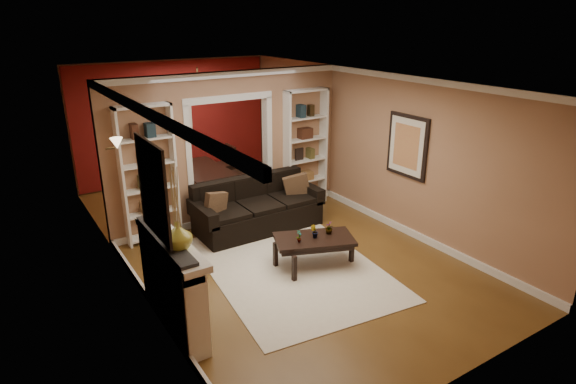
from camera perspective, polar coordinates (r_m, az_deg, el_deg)
floor at (r=8.25m, az=-2.92°, el=-5.66°), size 8.00×8.00×0.00m
ceiling at (r=7.48m, az=-3.29°, el=13.30°), size 8.00×8.00×0.00m
wall_back at (r=11.31m, az=-13.31°, el=8.20°), size 8.00×0.00×8.00m
wall_front at (r=4.94m, az=20.85°, el=-8.20°), size 8.00×0.00×8.00m
wall_left at (r=6.99m, az=-19.32°, el=0.29°), size 0.00×8.00×8.00m
wall_right at (r=9.04m, az=9.44°, el=5.54°), size 0.00×8.00×8.00m
partition_wall at (r=8.78m, az=-7.00°, el=5.24°), size 4.50×0.15×2.70m
red_back_panel at (r=11.29m, az=-13.25°, el=8.03°), size 4.44×0.04×2.64m
dining_window at (r=11.21m, az=-13.27°, el=9.14°), size 0.78×0.03×0.98m
area_rug at (r=7.38m, az=0.48°, el=-8.89°), size 2.71×3.54×0.01m
sofa at (r=8.50m, az=-3.59°, el=-1.59°), size 2.28×0.98×0.89m
pillow_left at (r=8.08m, az=-8.55°, el=-1.50°), size 0.42×0.22×0.41m
pillow_right at (r=8.80m, az=1.04°, el=0.71°), size 0.46×0.29×0.45m
coffee_table at (r=7.38m, az=3.09°, el=-6.99°), size 1.33×1.03×0.45m
plant_left at (r=7.10m, az=1.33°, el=-5.25°), size 0.12×0.12×0.19m
plant_center at (r=7.24m, az=3.14°, el=-4.71°), size 0.14×0.14×0.20m
plant_right at (r=7.39m, az=4.88°, el=-4.22°), size 0.16×0.16×0.20m
bookshelf_left at (r=8.16m, az=-16.23°, el=1.94°), size 0.90×0.30×2.30m
bookshelf_right at (r=9.45m, az=2.01°, el=5.18°), size 0.90×0.30×2.30m
fireplace at (r=6.01m, az=-13.36°, el=-10.46°), size 0.32×1.70×1.16m
vase at (r=5.42m, az=-12.90°, el=-5.09°), size 0.42×0.42×0.33m
mirror at (r=5.47m, az=-15.75°, el=0.28°), size 0.03×0.95×1.10m
wall_sconce at (r=7.39m, az=-20.06°, el=5.16°), size 0.18×0.18×0.22m
framed_art at (r=8.27m, az=13.92°, el=5.29°), size 0.04×0.85×1.05m
dining_table at (r=10.37m, az=-9.91°, el=1.30°), size 1.65×0.92×0.58m
dining_chair_nw at (r=9.89m, az=-12.18°, el=0.77°), size 0.45×0.45×0.77m
dining_chair_ne at (r=10.28m, az=-6.48°, el=2.08°), size 0.55×0.55×0.84m
dining_chair_sw at (r=10.41m, az=-13.39°, el=2.01°), size 0.46×0.46×0.89m
dining_chair_se at (r=10.79m, az=-7.92°, el=3.10°), size 0.60×0.60×0.92m
chandelier at (r=9.99m, az=-11.02°, el=10.76°), size 0.50×0.50×0.30m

